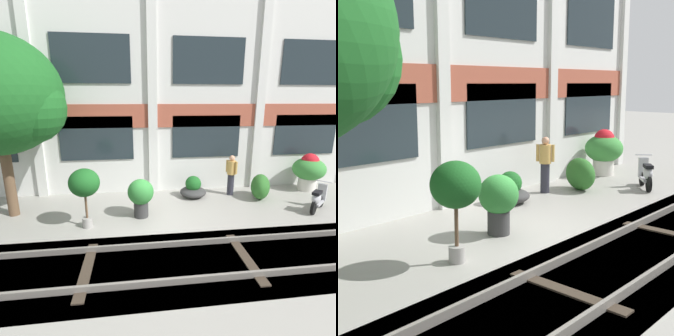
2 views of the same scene
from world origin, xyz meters
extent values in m
plane|color=gray|center=(0.00, 0.00, 0.00)|extent=(80.00, 80.00, 0.00)
cube|color=silver|center=(0.00, 3.04, 3.75)|extent=(17.54, 0.50, 7.50)
cube|color=#9E4C38|center=(0.00, 2.77, 3.10)|extent=(17.54, 0.06, 0.90)
cube|color=silver|center=(0.00, 2.73, 3.75)|extent=(0.36, 0.16, 7.50)
cube|color=silver|center=(4.38, 2.73, 3.75)|extent=(0.36, 0.16, 7.50)
cube|color=silver|center=(8.77, 2.73, 3.75)|extent=(0.36, 0.16, 7.50)
cube|color=#1E282D|center=(-2.19, 2.76, 2.25)|extent=(2.81, 0.04, 1.70)
cube|color=#1E282D|center=(2.19, 2.76, 2.25)|extent=(2.81, 0.04, 1.70)
cube|color=#1E282D|center=(6.58, 2.76, 2.25)|extent=(2.81, 0.04, 1.70)
cube|color=#1E282D|center=(2.19, 2.76, 5.15)|extent=(2.81, 0.04, 1.70)
cube|color=#1E282D|center=(6.58, 2.76, 5.15)|extent=(2.81, 0.04, 1.70)
cube|color=#5B5449|center=(0.00, -2.33, -0.14)|extent=(25.54, 2.80, 0.28)
cube|color=slate|center=(0.00, -3.05, 0.07)|extent=(25.54, 0.07, 0.15)
cube|color=slate|center=(0.00, -1.61, 0.07)|extent=(25.54, 0.07, 0.15)
cube|color=#382D23|center=(-1.91, -2.33, 0.01)|extent=(0.24, 2.10, 0.03)
cube|color=#382D23|center=(1.85, -2.33, 0.01)|extent=(0.24, 2.10, 0.03)
cylinder|color=beige|center=(6.46, 2.05, 0.26)|extent=(0.71, 0.71, 0.52)
ellipsoid|color=#388438|center=(6.46, 2.05, 0.91)|extent=(1.29, 1.29, 0.93)
sphere|color=red|center=(6.46, 2.05, 1.22)|extent=(0.71, 0.71, 0.71)
cylinder|color=gray|center=(-2.22, -0.19, 0.15)|extent=(0.30, 0.30, 0.30)
cylinder|color=brown|center=(-2.22, -0.19, 0.77)|extent=(0.07, 0.07, 0.94)
ellipsoid|color=#19561E|center=(-2.22, -0.19, 1.40)|extent=(0.89, 0.89, 0.83)
ellipsoid|color=#333333|center=(1.49, 1.88, 0.19)|extent=(1.03, 1.03, 0.38)
sphere|color=#19561E|center=(1.49, 1.88, 0.53)|extent=(0.62, 0.62, 0.62)
cylinder|color=#333333|center=(-0.60, 0.33, 0.25)|extent=(0.47, 0.47, 0.50)
ellipsoid|color=#2D7A33|center=(-0.60, 0.33, 0.85)|extent=(0.84, 0.84, 0.83)
cylinder|color=black|center=(5.82, 0.30, 0.24)|extent=(0.43, 0.37, 0.48)
cylinder|color=black|center=(5.11, -0.26, 0.24)|extent=(0.43, 0.37, 0.48)
cube|color=#B2B2B7|center=(5.46, 0.02, 0.28)|extent=(0.68, 0.61, 0.08)
ellipsoid|color=#B2B2B7|center=(5.25, -0.15, 0.52)|extent=(0.60, 0.55, 0.36)
cube|color=black|center=(5.25, -0.15, 0.72)|extent=(0.48, 0.45, 0.10)
cube|color=#B2B2B7|center=(5.75, 0.25, 0.58)|extent=(0.27, 0.29, 0.60)
cylinder|color=#B7B7BF|center=(5.77, 0.27, 0.96)|extent=(0.34, 0.41, 0.03)
cylinder|color=#282833|center=(3.03, 1.92, 0.43)|extent=(0.26, 0.26, 0.85)
cylinder|color=tan|center=(3.03, 1.92, 1.12)|extent=(0.34, 0.34, 0.54)
sphere|color=tan|center=(3.03, 1.92, 1.50)|extent=(0.22, 0.22, 0.22)
cylinder|color=tan|center=(2.91, 2.11, 1.15)|extent=(0.09, 0.09, 0.49)
cylinder|color=tan|center=(3.15, 1.74, 1.15)|extent=(0.09, 0.09, 0.49)
ellipsoid|color=#286023|center=(4.01, 1.37, 0.47)|extent=(1.15, 1.38, 0.95)
camera|label=1|loc=(-0.75, -7.65, 3.75)|focal=28.00mm
camera|label=2|loc=(-7.42, -6.11, 3.13)|focal=50.00mm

